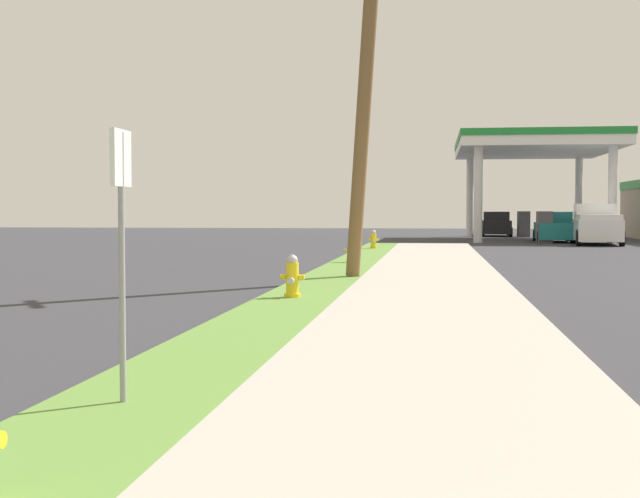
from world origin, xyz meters
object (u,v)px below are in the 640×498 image
object	(u,v)px
utility_pole_midground	(365,91)
car_teal_by_far_pump	(554,228)
fire_hydrant_fourth	(373,240)
street_sign_post	(121,208)
truck_white_at_forecourt	(596,226)
fire_hydrant_third	(352,251)
car_black_by_near_pump	(496,225)
fire_hydrant_second	(292,278)

from	to	relation	value
utility_pole_midground	car_teal_by_far_pump	bearing A→B (deg)	73.90
car_teal_by_far_pump	fire_hydrant_fourth	bearing A→B (deg)	-126.58
street_sign_post	truck_white_at_forecourt	world-z (taller)	street_sign_post
fire_hydrant_fourth	street_sign_post	distance (m)	27.98
street_sign_post	fire_hydrant_third	bearing A→B (deg)	89.93
street_sign_post	car_teal_by_far_pump	bearing A→B (deg)	77.69
street_sign_post	car_black_by_near_pump	size ratio (longest dim) A/B	0.46
fire_hydrant_third	car_teal_by_far_pump	world-z (taller)	car_teal_by_far_pump
fire_hydrant_third	street_sign_post	bearing A→B (deg)	-90.07
fire_hydrant_second	utility_pole_midground	world-z (taller)	utility_pole_midground
fire_hydrant_fourth	fire_hydrant_third	bearing A→B (deg)	-89.94
car_teal_by_far_pump	street_sign_post	bearing A→B (deg)	-102.31
utility_pole_midground	street_sign_post	bearing A→B (deg)	-93.94
truck_white_at_forecourt	street_sign_post	bearing A→B (deg)	-105.56
fire_hydrant_second	fire_hydrant_third	bearing A→B (deg)	89.73
fire_hydrant_third	car_black_by_near_pump	bearing A→B (deg)	78.56
fire_hydrant_fourth	utility_pole_midground	xyz separation A→B (m)	(0.86, -15.26, 3.82)
fire_hydrant_third	truck_white_at_forecourt	world-z (taller)	truck_white_at_forecourt
street_sign_post	truck_white_at_forecourt	distance (m)	37.95
fire_hydrant_fourth	utility_pole_midground	bearing A→B (deg)	-86.77
street_sign_post	car_teal_by_far_pump	world-z (taller)	street_sign_post
fire_hydrant_third	utility_pole_midground	size ratio (longest dim) A/B	0.09
utility_pole_midground	car_black_by_near_pump	distance (m)	37.94
fire_hydrant_fourth	street_sign_post	world-z (taller)	street_sign_post
fire_hydrant_second	street_sign_post	world-z (taller)	street_sign_post
utility_pole_midground	truck_white_at_forecourt	size ratio (longest dim) A/B	1.46
car_black_by_near_pump	truck_white_at_forecourt	size ratio (longest dim) A/B	0.82
fire_hydrant_second	truck_white_at_forecourt	world-z (taller)	truck_white_at_forecourt
street_sign_post	car_black_by_near_pump	xyz separation A→B (m)	(6.39, 50.06, -0.91)
fire_hydrant_third	fire_hydrant_fourth	world-z (taller)	same
fire_hydrant_fourth	street_sign_post	size ratio (longest dim) A/B	0.35
car_teal_by_far_pump	truck_white_at_forecourt	xyz separation A→B (m)	(1.55, -3.01, 0.19)
fire_hydrant_second	utility_pole_midground	distance (m)	5.92
fire_hydrant_fourth	fire_hydrant_second	bearing A→B (deg)	-90.11
fire_hydrant_fourth	car_black_by_near_pump	distance (m)	23.01
fire_hydrant_second	fire_hydrant_fourth	bearing A→B (deg)	89.89
truck_white_at_forecourt	fire_hydrant_fourth	bearing A→B (deg)	-139.78
fire_hydrant_third	truck_white_at_forecourt	distance (m)	20.64
car_black_by_near_pump	truck_white_at_forecourt	distance (m)	14.03
fire_hydrant_third	car_black_by_near_pump	size ratio (longest dim) A/B	0.16
street_sign_post	truck_white_at_forecourt	xyz separation A→B (m)	(10.18, 36.55, -0.72)
car_black_by_near_pump	car_teal_by_far_pump	world-z (taller)	same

